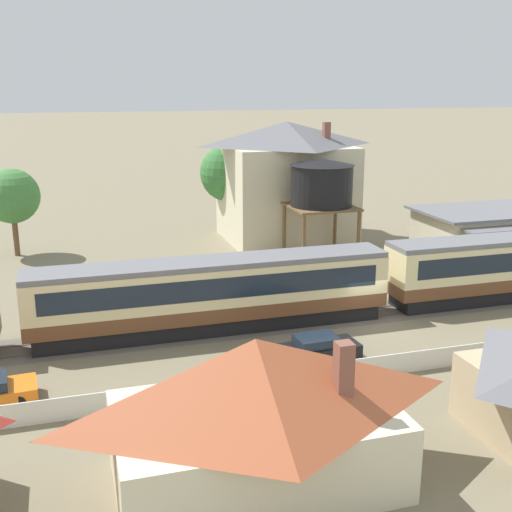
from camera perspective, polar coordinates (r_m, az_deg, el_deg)
The scene contains 11 objects.
ground_plane at distance 38.28m, azimuth 9.91°, elevation -5.87°, with size 600.00×600.00×0.00m, color #7A7056.
passenger_train at distance 36.03m, azimuth -3.47°, elevation -3.14°, with size 63.41×2.84×4.13m.
railway_track at distance 37.87m, azimuth 2.62°, elevation -5.87°, with size 118.95×3.60×0.04m.
station_building at distance 54.24m, azimuth 20.71°, elevation 1.87°, with size 12.92×8.41×4.05m.
station_house_grey_roof at distance 56.77m, azimuth 2.68°, elevation 6.75°, with size 11.33×9.99×10.40m.
water_tower at distance 49.88m, azimuth 5.85°, elevation 6.40°, with size 5.02×5.02×8.02m.
cottage_terracotta_roof at distance 22.54m, azimuth -0.03°, elevation -13.43°, with size 10.41×6.23×5.35m.
picket_fence_front at distance 28.45m, azimuth -19.19°, elevation -13.05°, with size 49.99×0.06×1.05m, color white.
parked_car_black at distance 32.67m, azimuth 5.52°, elevation -8.24°, with size 4.21×1.97×1.35m.
yard_tree_0 at distance 54.75m, azimuth -20.88°, elevation 4.99°, with size 4.39×4.39×7.10m.
yard_tree_1 at distance 58.58m, azimuth -2.48°, elevation 7.36°, with size 5.14×5.14×8.27m.
Camera 1 is at (-16.38, -31.84, 13.54)m, focal length 45.00 mm.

